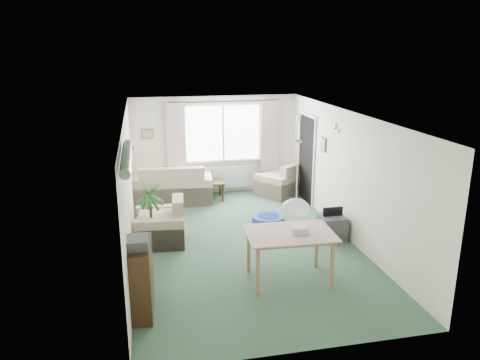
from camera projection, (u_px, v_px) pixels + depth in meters
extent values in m
plane|color=#2F4E39|center=(243.00, 244.00, 8.67)|extent=(6.50, 6.50, 0.00)
cube|color=white|center=(223.00, 133.00, 11.33)|extent=(1.80, 0.03, 1.30)
cube|color=black|center=(223.00, 101.00, 11.05)|extent=(2.60, 0.03, 0.03)
cube|color=beige|center=(176.00, 145.00, 11.07)|extent=(0.45, 0.08, 2.00)
cube|color=beige|center=(270.00, 141.00, 11.53)|extent=(0.45, 0.08, 2.00)
cube|color=white|center=(224.00, 177.00, 11.60)|extent=(1.20, 0.10, 0.55)
cube|color=black|center=(306.00, 159.00, 10.86)|extent=(0.03, 0.95, 2.00)
sphere|color=white|center=(296.00, 209.00, 6.14)|extent=(0.36, 0.36, 0.36)
cylinder|color=#196626|center=(126.00, 157.00, 5.50)|extent=(1.60, 1.60, 0.12)
sphere|color=silver|center=(298.00, 116.00, 9.16)|extent=(0.20, 0.20, 0.20)
sphere|color=silver|center=(337.00, 125.00, 8.10)|extent=(0.20, 0.20, 0.20)
cube|color=brown|center=(147.00, 134.00, 10.96)|extent=(0.28, 0.03, 0.22)
cube|color=brown|center=(324.00, 145.00, 9.77)|extent=(0.03, 0.24, 0.30)
cube|color=beige|center=(172.00, 183.00, 10.91)|extent=(1.89, 1.09, 0.91)
cube|color=#C2AF92|center=(278.00, 179.00, 11.42)|extent=(1.22, 1.21, 0.80)
cube|color=beige|center=(160.00, 220.00, 8.65)|extent=(0.98, 1.02, 0.85)
cube|color=black|center=(203.00, 191.00, 11.12)|extent=(0.98, 0.56, 0.44)
cube|color=#4F3A28|center=(206.00, 178.00, 11.11)|extent=(0.12, 0.06, 0.16)
cube|color=black|center=(142.00, 278.00, 6.34)|extent=(0.32, 0.83, 1.00)
cube|color=#38373C|center=(137.00, 243.00, 6.08)|extent=(0.29, 0.36, 0.14)
cylinder|color=#285E20|center=(151.00, 214.00, 8.40)|extent=(0.54, 0.54, 1.24)
cube|color=#9F7956|center=(289.00, 257.00, 7.25)|extent=(1.27, 0.88, 0.77)
cube|color=silver|center=(300.00, 231.00, 7.10)|extent=(0.26, 0.20, 0.12)
cube|color=#36353A|center=(332.00, 227.00, 8.86)|extent=(0.46, 0.50, 0.46)
cylinder|color=navy|center=(268.00, 219.00, 9.73)|extent=(0.89, 0.89, 0.14)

